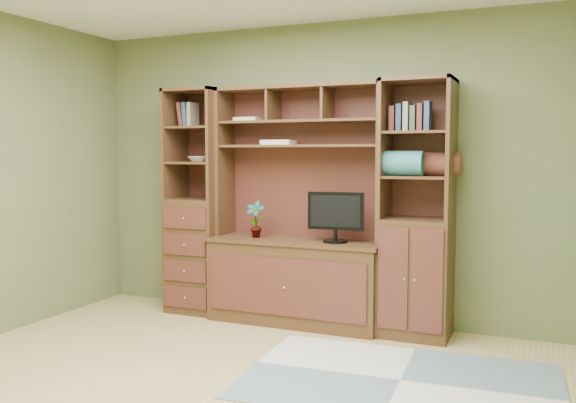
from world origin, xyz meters
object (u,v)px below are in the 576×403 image
at_px(monitor, 336,208).
at_px(left_tower, 198,201).
at_px(right_tower, 417,209).
at_px(center_hutch, 296,205).

bearing_deg(monitor, left_tower, 171.13).
xyz_separation_m(left_tower, right_tower, (2.02, 0.00, 0.00)).
bearing_deg(left_tower, monitor, -3.13).
height_order(left_tower, monitor, left_tower).
bearing_deg(center_hutch, monitor, -5.40).
height_order(center_hutch, left_tower, same).
height_order(center_hutch, right_tower, same).
distance_m(left_tower, monitor, 1.37).
relative_size(left_tower, monitor, 3.57).
xyz_separation_m(center_hutch, right_tower, (1.02, 0.04, 0.00)).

